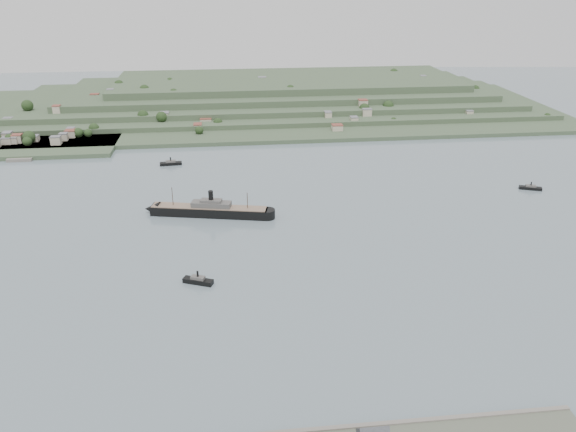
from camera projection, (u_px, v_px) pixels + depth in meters
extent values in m
plane|color=slate|center=(261.00, 253.00, 344.13)|extent=(1400.00, 1400.00, 0.00)
cube|color=#3C5136|center=(240.00, 113.00, 670.70)|extent=(760.00, 260.00, 4.00)
cube|color=#3C5136|center=(255.00, 104.00, 693.70)|extent=(680.00, 220.00, 5.00)
cube|color=#3C5136|center=(266.00, 97.00, 706.69)|extent=(600.00, 200.00, 6.00)
cube|color=#3C5136|center=(277.00, 89.00, 719.28)|extent=(520.00, 180.00, 7.00)
cube|color=#3C5136|center=(287.00, 81.00, 731.47)|extent=(440.00, 160.00, 8.00)
cube|color=#3C5136|center=(40.00, 144.00, 549.81)|extent=(150.00, 90.00, 4.00)
cube|color=slate|center=(21.00, 158.00, 511.33)|extent=(22.00, 14.00, 2.80)
cube|color=black|center=(209.00, 211.00, 394.52)|extent=(82.95, 28.59, 6.42)
cone|color=black|center=(152.00, 209.00, 398.44)|extent=(13.12, 13.12, 11.00)
cylinder|color=black|center=(267.00, 214.00, 390.61)|extent=(11.00, 11.00, 6.42)
cube|color=#7B6552|center=(209.00, 207.00, 393.12)|extent=(80.97, 27.30, 0.55)
cube|color=#4F4C49|center=(211.00, 204.00, 392.13)|extent=(28.64, 14.01, 3.67)
cube|color=#4F4C49|center=(211.00, 201.00, 391.14)|extent=(15.71, 9.44, 2.29)
cylinder|color=black|center=(211.00, 196.00, 389.73)|extent=(3.30, 3.30, 8.25)
cylinder|color=#3C291B|center=(173.00, 197.00, 393.08)|extent=(0.46, 0.46, 14.67)
cylinder|color=#3C291B|center=(247.00, 201.00, 388.41)|extent=(0.46, 0.46, 12.84)
cube|color=black|center=(198.00, 281.00, 309.80)|extent=(17.42, 10.73, 2.72)
cube|color=#4F4C49|center=(198.00, 278.00, 308.98)|extent=(8.45, 6.29, 2.04)
cylinder|color=black|center=(198.00, 274.00, 308.07)|extent=(1.13, 1.13, 3.96)
cube|color=black|center=(171.00, 164.00, 497.87)|extent=(19.48, 6.70, 2.55)
cube|color=#4F4C49|center=(171.00, 162.00, 497.10)|extent=(8.90, 4.87, 1.91)
cylinder|color=black|center=(171.00, 159.00, 496.24)|extent=(1.06, 1.06, 3.72)
cube|color=black|center=(530.00, 188.00, 442.43)|extent=(17.39, 10.42, 2.24)
cube|color=#4F4C49|center=(531.00, 186.00, 441.75)|extent=(8.41, 6.22, 1.68)
cylinder|color=black|center=(531.00, 184.00, 441.00)|extent=(0.94, 0.94, 3.27)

